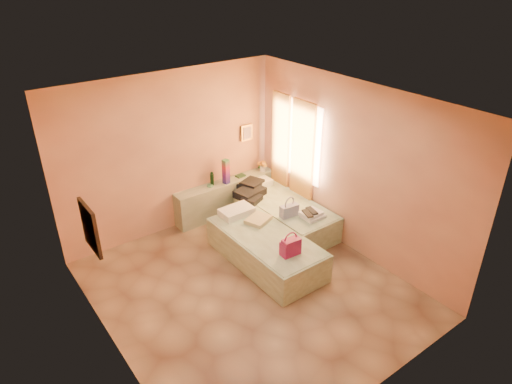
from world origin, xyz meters
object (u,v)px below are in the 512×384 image
green_book (240,176)px  towel_stack (313,215)px  bed_left (266,249)px  bed_right (283,215)px  blue_handbag (289,211)px  headboard_ledge (226,197)px  flower_vase (263,165)px  magenta_handbag (290,247)px  water_bottle (212,179)px

green_book → towel_stack: bearing=-87.1°
bed_left → bed_right: 1.11m
bed_left → blue_handbag: 0.80m
headboard_ledge → green_book: bearing=3.1°
bed_right → flower_vase: flower_vase is taller
magenta_handbag → towel_stack: magenta_handbag is taller
water_bottle → blue_handbag: 1.61m
headboard_ledge → magenta_handbag: bearing=-99.7°
bed_right → flower_vase: (0.30, 1.01, 0.53)m
headboard_ledge → bed_right: (0.52, -1.05, -0.08)m
bed_right → magenta_handbag: magenta_handbag is taller
headboard_ledge → towel_stack: bearing=-71.1°
bed_left → magenta_handbag: (-0.02, -0.61, 0.38)m
headboard_ledge → flower_vase: 0.95m
flower_vase → blue_handbag: size_ratio=0.83×
magenta_handbag → bed_left: bearing=92.3°
bed_left → blue_handbag: size_ratio=6.37×
bed_right → green_book: green_book is taller
green_book → flower_vase: bearing=-12.2°
water_bottle → blue_handbag: bearing=-69.1°
green_book → flower_vase: size_ratio=0.67×
headboard_ledge → flower_vase: bearing=-2.9°
green_book → flower_vase: 0.50m
bed_right → blue_handbag: 0.58m
green_book → blue_handbag: bearing=-96.6°
blue_handbag → water_bottle: bearing=116.7°
bed_left → magenta_handbag: 0.72m
flower_vase → towel_stack: flower_vase is taller
headboard_ledge → blue_handbag: 1.52m
blue_handbag → towel_stack: 0.40m
bed_left → water_bottle: bearing=86.4°
bed_left → water_bottle: size_ratio=8.29×
bed_left → blue_handbag: bearing=19.5°
headboard_ledge → towel_stack: 1.84m
towel_stack → green_book: bearing=97.9°
bed_right → green_book: (-0.18, 1.07, 0.41)m
green_book → magenta_handbag: bearing=-112.7°
bed_right → water_bottle: 1.44m
bed_right → headboard_ledge: bearing=116.6°
flower_vase → blue_handbag: 1.52m
headboard_ledge → flower_vase: flower_vase is taller
water_bottle → magenta_handbag: bearing=-93.2°
bed_left → bed_right: size_ratio=1.00×
headboard_ledge → towel_stack: (0.59, -1.73, 0.23)m
flower_vase → magenta_handbag: bearing=-118.4°
green_book → bed_right: bearing=-85.6°
bed_left → blue_handbag: (0.68, 0.24, 0.35)m
headboard_ledge → blue_handbag: blue_handbag is taller
water_bottle → towel_stack: size_ratio=0.69×
flower_vase → blue_handbag: bearing=-110.2°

